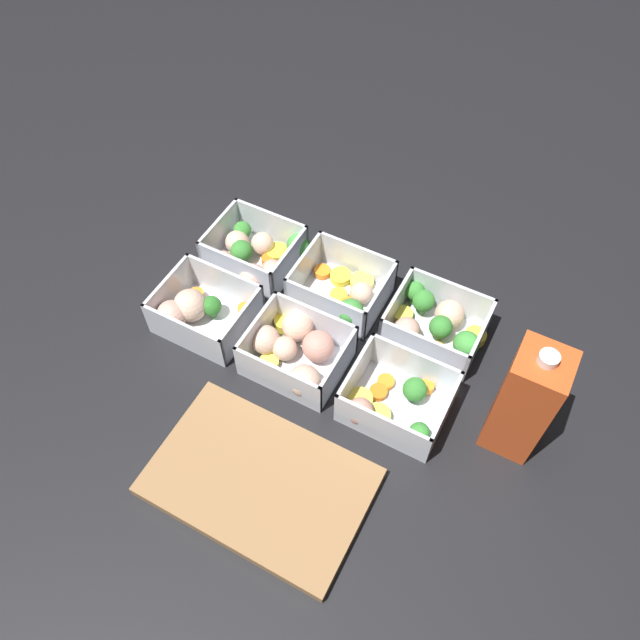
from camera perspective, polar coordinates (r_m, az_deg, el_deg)
ground_plane at (r=0.96m, az=0.00°, el=-0.81°), size 4.00×4.00×0.00m
container_near_left at (r=0.95m, az=10.53°, el=-0.37°), size 0.15×0.12×0.07m
container_near_center at (r=0.98m, az=2.35°, el=2.59°), size 0.14×0.12×0.07m
container_near_right at (r=1.03m, az=-5.90°, el=6.01°), size 0.15×0.14×0.07m
container_far_left at (r=0.88m, az=6.70°, el=-7.47°), size 0.14×0.13×0.07m
container_far_center at (r=0.91m, az=-2.19°, el=-2.66°), size 0.15×0.14×0.07m
container_far_right at (r=0.97m, az=-11.25°, el=0.81°), size 0.14×0.12×0.07m
juice_carton at (r=0.83m, az=18.23°, el=-7.10°), size 0.07×0.07×0.20m
cutting_board at (r=0.84m, az=-5.53°, el=-14.50°), size 0.28×0.18×0.02m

